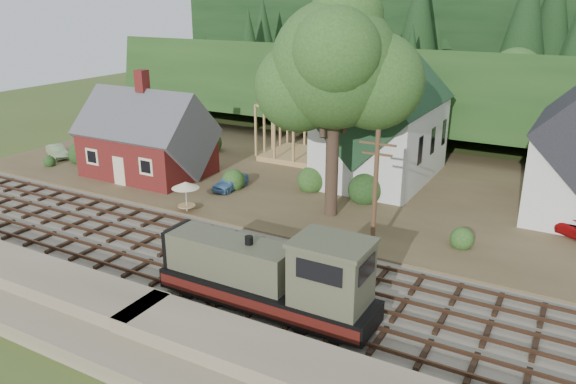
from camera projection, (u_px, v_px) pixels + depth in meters
The scene contains 16 objects.
ground at pixel (227, 267), 32.94m from camera, with size 140.00×140.00×0.00m, color #384C1E.
embankment at pixel (121, 341), 25.94m from camera, with size 64.00×5.00×1.60m, color #7F7259.
railroad_bed at pixel (227, 266), 32.91m from camera, with size 64.00×11.00×0.16m, color #726B5B.
village_flat at pixel (349, 182), 47.70m from camera, with size 64.00×26.00×0.30m, color brown.
hillside at pixel (429, 128), 67.50m from camera, with size 70.00×28.00×8.00m, color #1E3F19.
ridge at pixel (460, 107), 80.66m from camera, with size 80.00×20.00×12.00m, color black.
depot at pixel (147, 142), 48.32m from camera, with size 10.80×7.41×9.00m.
church at pixel (382, 122), 46.49m from camera, with size 8.40×15.17×13.00m.
timber_frame at pixel (309, 129), 52.73m from camera, with size 8.20×6.20×6.99m.
lattice_tower at pixel (337, 50), 55.43m from camera, with size 3.20×3.20×12.12m.
big_tree at pixel (337, 74), 36.85m from camera, with size 10.90×8.40×14.70m.
telegraph_pole_near at pixel (375, 193), 32.58m from camera, with size 2.20×0.28×8.00m.
locomotive at pixel (273, 278), 27.50m from camera, with size 11.24×2.81×4.52m.
car_blue at pixel (231, 182), 45.23m from camera, with size 1.46×3.64×1.24m, color #598FC0.
car_green at pixel (57, 151), 54.18m from camera, with size 1.26×3.63×1.19m, color #8CA874.
patio_set at pixel (185, 186), 40.16m from camera, with size 1.99×1.99×2.22m.
Camera 1 is at (17.63, -24.06, 15.08)m, focal length 35.00 mm.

